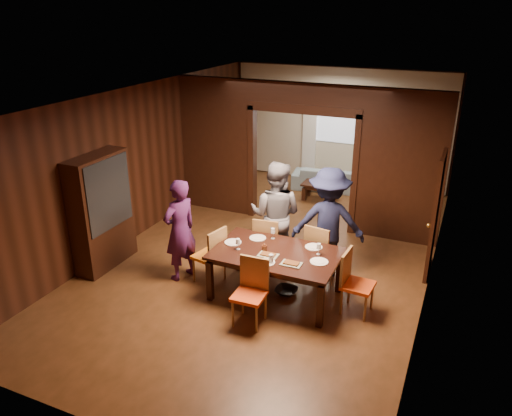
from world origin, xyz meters
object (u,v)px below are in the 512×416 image
at_px(person_purple, 180,230).
at_px(chair_far_l, 268,242).
at_px(chair_left, 209,254).
at_px(person_navy, 328,222).
at_px(chair_near, 249,294).
at_px(sofa, 332,178).
at_px(person_grey, 276,215).
at_px(chair_far_r, 321,250).
at_px(hutch, 102,212).
at_px(dining_table, 276,274).
at_px(chair_right, 358,284).
at_px(coffee_table, 319,192).

bearing_deg(person_purple, chair_far_l, 145.67).
bearing_deg(chair_left, person_navy, 134.88).
xyz_separation_m(person_navy, chair_near, (-0.59, -1.87, -0.45)).
xyz_separation_m(sofa, chair_far_l, (0.07, -4.31, 0.20)).
bearing_deg(chair_near, person_grey, 98.09).
bearing_deg(chair_far_r, sofa, -67.36).
height_order(chair_near, hutch, hutch).
distance_m(chair_far_r, hutch, 3.78).
bearing_deg(dining_table, chair_left, -179.42).
bearing_deg(person_navy, chair_near, 57.36).
distance_m(person_purple, chair_right, 2.95).
xyz_separation_m(coffee_table, chair_right, (1.87, -4.24, 0.28)).
height_order(person_purple, hutch, hutch).
bearing_deg(person_navy, chair_far_l, -1.67).
distance_m(dining_table, chair_far_l, 0.93).
xyz_separation_m(dining_table, chair_left, (-1.17, -0.01, 0.10)).
bearing_deg(coffee_table, chair_near, -84.15).
relative_size(sofa, hutch, 0.96).
xyz_separation_m(chair_far_l, chair_far_r, (0.92, 0.07, 0.00)).
bearing_deg(chair_right, person_grey, 65.89).
distance_m(sofa, dining_table, 5.15).
height_order(person_purple, dining_table, person_purple).
relative_size(chair_left, chair_far_l, 1.00).
xyz_separation_m(person_purple, person_grey, (1.26, 1.03, 0.08)).
distance_m(person_grey, sofa, 4.23).
relative_size(coffee_table, hutch, 0.40).
distance_m(person_navy, chair_far_r, 0.48).
bearing_deg(chair_far_r, person_purple, 33.90).
bearing_deg(person_navy, chair_right, 112.50).
relative_size(person_grey, chair_near, 1.95).
distance_m(person_grey, hutch, 2.97).
height_order(person_grey, chair_right, person_grey).
xyz_separation_m(chair_right, chair_near, (-1.35, -0.89, 0.00)).
xyz_separation_m(dining_table, chair_far_r, (0.47, 0.87, 0.10)).
height_order(person_purple, person_navy, person_navy).
distance_m(person_purple, dining_table, 1.72).
xyz_separation_m(person_purple, sofa, (1.12, 5.21, -0.58)).
xyz_separation_m(person_purple, dining_table, (1.65, 0.09, -0.48)).
relative_size(person_grey, chair_right, 1.95).
bearing_deg(coffee_table, hutch, -118.99).
distance_m(person_purple, hutch, 1.47).
bearing_deg(chair_right, chair_left, 95.60).
distance_m(chair_left, chair_near, 1.38).
bearing_deg(chair_left, coffee_table, -174.57).
height_order(person_navy, chair_far_r, person_navy).
xyz_separation_m(sofa, chair_right, (1.80, -5.06, 0.20)).
bearing_deg(person_purple, chair_left, 118.24).
distance_m(person_navy, sofa, 4.26).
bearing_deg(chair_far_l, chair_right, 149.93).
xyz_separation_m(person_grey, coffee_table, (-0.21, 3.36, -0.75)).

